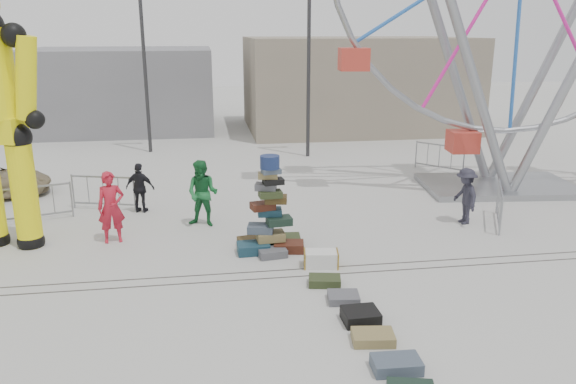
{
  "coord_description": "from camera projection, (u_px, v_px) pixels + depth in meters",
  "views": [
    {
      "loc": [
        -1.51,
        -11.02,
        5.46
      ],
      "look_at": [
        0.55,
        2.62,
        1.43
      ],
      "focal_mm": 35.0,
      "sensor_mm": 36.0,
      "label": 1
    }
  ],
  "objects": [
    {
      "name": "pedestrian_green",
      "position": [
        203.0,
        194.0,
        15.92
      ],
      "size": [
        1.13,
        1.02,
        1.91
      ],
      "primitive_type": "imported",
      "rotation": [
        0.0,
        0.0,
        -0.38
      ],
      "color": "#196730",
      "rests_on": "ground"
    },
    {
      "name": "track_line_far",
      "position": [
        275.0,
        271.0,
        13.15
      ],
      "size": [
        40.0,
        0.04,
        0.01
      ],
      "primitive_type": "cube",
      "color": "#47443F",
      "rests_on": "ground"
    },
    {
      "name": "pedestrian_grey",
      "position": [
        465.0,
        196.0,
        16.15
      ],
      "size": [
        0.68,
        1.1,
        1.65
      ],
      "primitive_type": "imported",
      "rotation": [
        0.0,
        0.0,
        -1.51
      ],
      "color": "#23222E",
      "rests_on": "ground"
    },
    {
      "name": "row_case_4",
      "position": [
        396.0,
        364.0,
        9.29
      ],
      "size": [
        0.83,
        0.54,
        0.22
      ],
      "primitive_type": "cube",
      "rotation": [
        0.0,
        0.0,
        -0.04
      ],
      "color": "#485668",
      "rests_on": "ground"
    },
    {
      "name": "barricade_wheel_front",
      "position": [
        499.0,
        206.0,
        16.16
      ],
      "size": [
        0.96,
        1.84,
        1.1
      ],
      "primitive_type": null,
      "rotation": [
        0.0,
        0.0,
        1.12
      ],
      "color": "gray",
      "rests_on": "ground"
    },
    {
      "name": "pedestrian_red",
      "position": [
        111.0,
        207.0,
        14.69
      ],
      "size": [
        0.77,
        0.58,
        1.92
      ],
      "primitive_type": "imported",
      "rotation": [
        0.0,
        0.0,
        0.19
      ],
      "color": "#B3192B",
      "rests_on": "ground"
    },
    {
      "name": "barricade_dummy_c",
      "position": [
        103.0,
        192.0,
        17.47
      ],
      "size": [
        1.95,
        0.63,
        1.1
      ],
      "primitive_type": null,
      "rotation": [
        0.0,
        0.0,
        -0.27
      ],
      "color": "gray",
      "rests_on": "ground"
    },
    {
      "name": "suitcase_tower",
      "position": [
        270.0,
        224.0,
        14.25
      ],
      "size": [
        1.73,
        1.55,
        2.47
      ],
      "rotation": [
        0.0,
        0.0,
        -0.01
      ],
      "color": "#1A3D4E",
      "rests_on": "ground"
    },
    {
      "name": "building_left",
      "position": [
        122.0,
        89.0,
        31.61
      ],
      "size": [
        10.0,
        8.0,
        4.4
      ],
      "primitive_type": "cube",
      "color": "gray",
      "rests_on": "ground"
    },
    {
      "name": "lamp_post_left",
      "position": [
        146.0,
        52.0,
        24.62
      ],
      "size": [
        1.41,
        0.25,
        8.0
      ],
      "color": "#2D2D30",
      "rests_on": "ground"
    },
    {
      "name": "row_case_1",
      "position": [
        343.0,
        297.0,
        11.66
      ],
      "size": [
        0.7,
        0.61,
        0.17
      ],
      "primitive_type": "cube",
      "rotation": [
        0.0,
        0.0,
        -0.13
      ],
      "color": "#5B5B62",
      "rests_on": "ground"
    },
    {
      "name": "pedestrian_black",
      "position": [
        140.0,
        188.0,
        17.15
      ],
      "size": [
        0.98,
        0.62,
        1.54
      ],
      "primitive_type": "imported",
      "rotation": [
        0.0,
        0.0,
        2.85
      ],
      "color": "black",
      "rests_on": "ground"
    },
    {
      "name": "row_case_0",
      "position": [
        325.0,
        281.0,
        12.41
      ],
      "size": [
        0.78,
        0.6,
        0.19
      ],
      "primitive_type": "cube",
      "rotation": [
        0.0,
        0.0,
        -0.19
      ],
      "color": "#323E1F",
      "rests_on": "ground"
    },
    {
      "name": "row_case_2",
      "position": [
        361.0,
        316.0,
        10.82
      ],
      "size": [
        0.71,
        0.61,
        0.25
      ],
      "primitive_type": "cube",
      "rotation": [
        0.0,
        0.0,
        0.03
      ],
      "color": "black",
      "rests_on": "ground"
    },
    {
      "name": "track_line_near",
      "position": [
        278.0,
        278.0,
        12.77
      ],
      "size": [
        40.0,
        0.04,
        0.01
      ],
      "primitive_type": "cube",
      "color": "#47443F",
      "rests_on": "ground"
    },
    {
      "name": "row_case_3",
      "position": [
        373.0,
        337.0,
        10.14
      ],
      "size": [
        0.81,
        0.6,
        0.19
      ],
      "primitive_type": "cube",
      "rotation": [
        0.0,
        0.0,
        -0.12
      ],
      "color": "olive",
      "rests_on": "ground"
    },
    {
      "name": "steamer_trunk",
      "position": [
        321.0,
        259.0,
        13.34
      ],
      "size": [
        0.88,
        0.59,
        0.38
      ],
      "primitive_type": "cube",
      "rotation": [
        0.0,
        0.0,
        -0.15
      ],
      "color": "silver",
      "rests_on": "ground"
    },
    {
      "name": "building_right",
      "position": [
        355.0,
        83.0,
        31.49
      ],
      "size": [
        12.0,
        8.0,
        5.0
      ],
      "primitive_type": "cube",
      "color": "gray",
      "rests_on": "ground"
    },
    {
      "name": "barricade_dummy_b",
      "position": [
        35.0,
        204.0,
        16.37
      ],
      "size": [
        1.94,
        0.67,
        1.1
      ],
      "primitive_type": null,
      "rotation": [
        0.0,
        0.0,
        0.29
      ],
      "color": "gray",
      "rests_on": "ground"
    },
    {
      "name": "barricade_wheel_back",
      "position": [
        439.0,
        157.0,
        22.22
      ],
      "size": [
        1.44,
        1.53,
        1.1
      ],
      "primitive_type": null,
      "rotation": [
        0.0,
        0.0,
        -0.82
      ],
      "color": "gray",
      "rests_on": "ground"
    },
    {
      "name": "lamp_post_right",
      "position": [
        311.0,
        53.0,
        23.73
      ],
      "size": [
        1.41,
        0.25,
        8.0
      ],
      "color": "#2D2D30",
      "rests_on": "ground"
    },
    {
      "name": "ground",
      "position": [
        281.0,
        290.0,
        12.2
      ],
      "size": [
        90.0,
        90.0,
        0.0
      ],
      "primitive_type": "plane",
      "color": "#9E9E99",
      "rests_on": "ground"
    }
  ]
}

